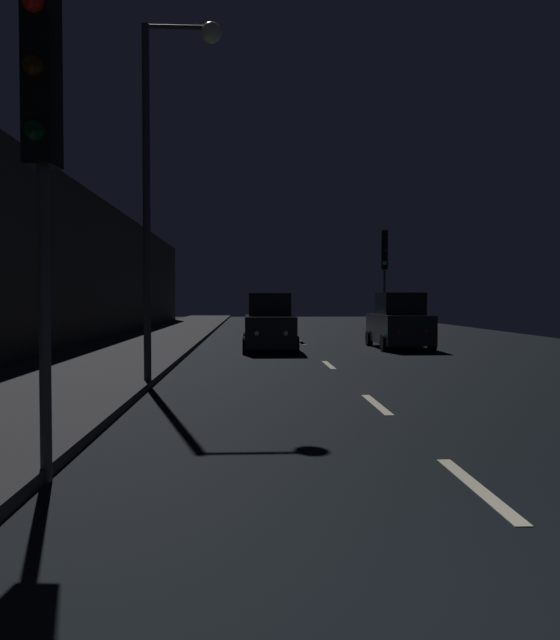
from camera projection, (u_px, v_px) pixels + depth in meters
name	position (u px, v px, depth m)	size (l,w,h in m)	color
ground	(302.00, 343.00, 27.82)	(25.59, 84.00, 0.02)	black
sidewalk_left	(151.00, 341.00, 27.50)	(4.40, 84.00, 0.15)	#28282B
building_facade_left	(66.00, 265.00, 23.78)	(0.80, 63.00, 6.36)	#2D2B28
lane_centerline	(329.00, 365.00, 18.23)	(0.16, 23.56, 0.01)	beige
traffic_light_near_left	(41.00, 115.00, 6.43)	(0.34, 0.47, 5.16)	#38383A
traffic_light_far_right	(385.00, 259.00, 30.78)	(0.37, 0.48, 5.26)	#38383A
streetlamp_overhead	(167.00, 149.00, 13.57)	(1.70, 0.44, 7.83)	#2D2D30
car_approaching_headlights	(269.00, 325.00, 23.30)	(1.95, 4.22, 2.13)	black
car_parked_right_far	(399.00, 323.00, 24.45)	(1.98, 4.28, 2.16)	black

